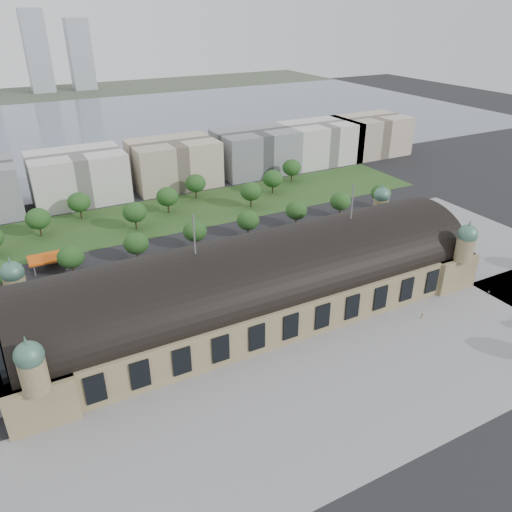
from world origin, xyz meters
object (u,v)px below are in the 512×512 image
petrol_station (51,258)px  bus_west (199,274)px  parked_car_6 (125,301)px  bus_east (309,250)px  traffic_car_5 (297,239)px  parked_car_1 (83,318)px  pedestrian_2 (489,292)px  pedestrian_0 (422,316)px  traffic_car_1 (14,292)px  parked_car_3 (134,299)px  traffic_car_3 (153,264)px  parked_car_4 (152,301)px  parked_car_2 (15,329)px  traffic_car_4 (186,270)px  traffic_car_2 (100,302)px  traffic_car_6 (391,229)px  parked_car_5 (146,302)px  bus_mid (226,263)px

petrol_station → bus_west: (45.59, -36.67, -1.06)m
parked_car_6 → bus_east: bearing=59.8°
traffic_car_5 → parked_car_1: parked_car_1 is taller
pedestrian_2 → pedestrian_0: bearing=78.9°
petrol_station → pedestrian_0: size_ratio=8.06×
petrol_station → traffic_car_1: 22.24m
traffic_car_5 → parked_car_3: bearing=97.4°
traffic_car_1 → traffic_car_3: (48.61, -2.28, 0.15)m
traffic_car_5 → pedestrian_2: pedestrian_2 is taller
traffic_car_5 → parked_car_4: parked_car_4 is taller
parked_car_2 → parked_car_3: 36.92m
parked_car_4 → bus_west: bearing=83.0°
pedestrian_2 → parked_car_2: bearing=58.6°
traffic_car_4 → bus_east: (48.97, -8.08, 0.77)m
traffic_car_3 → traffic_car_5: size_ratio=1.38×
petrol_station → bus_east: 99.49m
traffic_car_2 → traffic_car_6: bearing=93.4°
bus_west → pedestrian_2: 100.65m
traffic_car_4 → traffic_car_2: bearing=-71.4°
petrol_station → bus_east: petrol_station is taller
parked_car_1 → parked_car_4: size_ratio=1.26×
parked_car_2 → parked_car_4: (41.89, -4.00, -0.05)m
traffic_car_1 → parked_car_1: bearing=-141.4°
parked_car_1 → traffic_car_1: bearing=-179.8°
bus_west → parked_car_5: bearing=111.0°
parked_car_6 → pedestrian_2: (111.22, -53.01, 0.16)m
parked_car_3 → bus_mid: (37.04, 7.00, 0.91)m
traffic_car_2 → pedestrian_0: pedestrian_0 is taller
bus_west → bus_east: bearing=-89.2°
traffic_car_1 → parked_car_6: size_ratio=0.83×
traffic_car_4 → parked_car_2: (-59.44, -10.73, 0.10)m
parked_car_4 → bus_mid: 33.92m
traffic_car_6 → bus_mid: size_ratio=0.45×
traffic_car_3 → parked_car_5: (-10.44, -25.48, -0.09)m
parked_car_4 → petrol_station: bearing=-177.8°
traffic_car_2 → traffic_car_3: bearing=130.4°
parked_car_4 → parked_car_3: bearing=-156.6°
traffic_car_6 → parked_car_6: 118.10m
traffic_car_5 → parked_car_4: bearing=101.3°
traffic_car_3 → bus_west: bus_west is taller
parked_car_2 → parked_car_5: (39.78, -4.00, -0.05)m
parked_car_2 → pedestrian_2: bearing=40.8°
traffic_car_5 → bus_west: bus_west is taller
parked_car_1 → parked_car_4: 22.42m
traffic_car_2 → parked_car_1: bearing=-41.7°
parked_car_5 → parked_car_2: bearing=-122.8°
parked_car_1 → pedestrian_2: pedestrian_2 is taller
traffic_car_6 → pedestrian_2: bearing=-3.3°
parked_car_4 → parked_car_5: (-2.11, 0.00, 0.00)m
traffic_car_1 → traffic_car_2: size_ratio=0.79×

